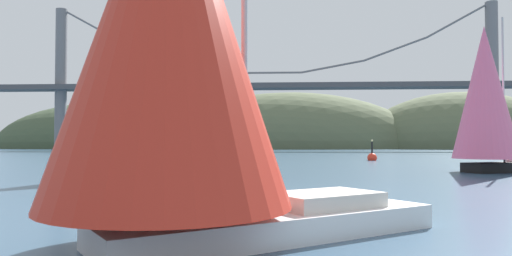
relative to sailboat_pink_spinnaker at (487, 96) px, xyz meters
The scene contains 9 objects.
ground_plane 24.29m from the sailboat_pink_spinnaker, 136.80° to the right, with size 360.00×360.00×0.00m, color #385670.
headland_center 119.54m from the sailboat_pink_spinnaker, 95.90° to the left, with size 86.14×44.00×36.37m, color #5B6647.
headland_left 139.14m from the sailboat_pink_spinnaker, 121.32° to the left, with size 75.98×44.00×30.46m, color #425138.
headland_right 126.35m from the sailboat_pink_spinnaker, 70.22° to the left, with size 65.40×44.00×36.12m, color #5B6647.
suspension_bridge 81.41m from the sailboat_pink_spinnaker, 102.37° to the left, with size 140.35×6.00×35.45m.
sailboat_pink_spinnaker is the anchor object (origin of this frame).
sailboat_red_spinnaker 22.97m from the sailboat_pink_spinnaker, 166.84° to the right, with size 8.27×9.21×10.28m.
sailboat_scarlet_sail 29.44m from the sailboat_pink_spinnaker, 123.93° to the right, with size 9.41×8.15×9.82m.
channel_buoy 21.65m from the sailboat_pink_spinnaker, 101.23° to the left, with size 1.10×1.10×2.64m.
Camera 1 is at (2.98, -17.34, 2.15)m, focal length 32.73 mm.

